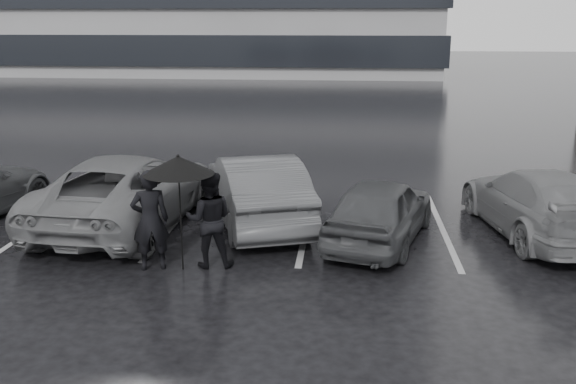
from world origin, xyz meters
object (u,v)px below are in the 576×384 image
at_px(car_main, 380,210).
at_px(car_west_a, 257,189).
at_px(pedestrian_left, 150,220).
at_px(car_west_b, 127,190).
at_px(pedestrian_right, 209,219).
at_px(car_east, 538,202).

height_order(car_main, car_west_a, car_west_a).
relative_size(car_main, pedestrian_left, 2.13).
xyz_separation_m(car_west_b, pedestrian_left, (1.25, -2.42, 0.13)).
height_order(car_west_a, pedestrian_left, pedestrian_left).
xyz_separation_m(car_main, car_west_b, (-5.23, 0.63, 0.11)).
xyz_separation_m(pedestrian_left, pedestrian_right, (0.97, 0.23, -0.03)).
bearing_deg(car_west_a, pedestrian_left, 43.29).
distance_m(car_west_a, car_west_b, 2.72).
xyz_separation_m(car_west_b, pedestrian_right, (2.22, -2.19, 0.10)).
bearing_deg(pedestrian_left, car_west_a, -137.80).
xyz_separation_m(car_west_a, car_west_b, (-2.70, -0.31, 0.01)).
bearing_deg(car_west_a, car_east, 159.24).
relative_size(car_west_b, pedestrian_right, 3.16).
relative_size(car_west_a, car_west_b, 0.84).
relative_size(car_main, car_west_b, 0.70).
height_order(pedestrian_left, pedestrian_right, pedestrian_left).
bearing_deg(car_west_a, car_main, 140.99).
bearing_deg(pedestrian_left, pedestrian_right, 173.52).
height_order(car_west_b, pedestrian_right, pedestrian_right).
bearing_deg(car_west_b, pedestrian_left, 121.86).
distance_m(car_west_a, pedestrian_right, 2.54).
relative_size(car_west_b, car_east, 1.16).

